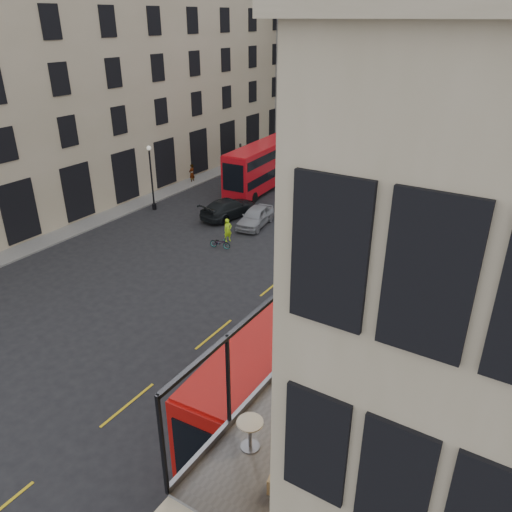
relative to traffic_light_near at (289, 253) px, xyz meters
The scene contains 31 objects.
ground 12.28m from the traffic_light_near, 85.24° to the right, with size 140.00×140.00×0.00m, color black.
host_building_main 17.11m from the traffic_light_near, 47.61° to the right, with size 7.26×11.40×15.10m.
host_frontage 14.15m from the traffic_light_near, 57.99° to the right, with size 3.00×11.00×4.50m, color #C8B696.
cafe_floor 14.31m from the traffic_light_near, 57.99° to the right, with size 3.00×10.00×0.10m, color slate.
building_left 28.61m from the traffic_light_near, 162.87° to the left, with size 14.60×50.60×22.00m.
gateway 36.87m from the traffic_light_near, 96.34° to the left, with size 35.00×10.60×18.00m.
pavement_far 26.58m from the traffic_light_near, 100.89° to the left, with size 40.00×12.00×0.12m, color slate.
pavement_left 21.13m from the traffic_light_near, behind, with size 8.00×48.00×0.12m, color slate.
traffic_light_near is the anchor object (origin of this frame).
traffic_light_far 21.26m from the traffic_light_near, 131.19° to the left, with size 0.16×0.20×3.80m.
street_lamp_a 17.09m from the traffic_light_near, 159.44° to the left, with size 0.36×0.36×5.33m.
street_lamp_b 22.56m from the traffic_light_near, 102.80° to the left, with size 0.36×0.36×5.33m.
bus_near 10.03m from the traffic_light_near, 63.34° to the right, with size 3.16×10.97×4.32m.
bus_far 19.03m from the traffic_light_near, 125.95° to the left, with size 3.07×10.67×4.20m.
car_a 10.36m from the traffic_light_near, 133.07° to the left, with size 1.73×4.30×1.47m, color #919398.
car_b 10.92m from the traffic_light_near, 81.97° to the left, with size 1.65×4.72×1.56m, color #982509.
car_c 12.68m from the traffic_light_near, 140.84° to the left, with size 2.13×5.25×1.52m, color black.
bicycle 7.61m from the traffic_light_near, 158.85° to the left, with size 0.53×1.51×0.79m, color gray.
cyclist 8.24m from the traffic_light_near, 150.90° to the left, with size 0.62×0.40×1.69m, color #BEFF1A.
pedestrian_a 28.57m from the traffic_light_near, 129.12° to the left, with size 0.82×0.64×1.69m, color gray.
pedestrian_b 29.78m from the traffic_light_near, 110.66° to the left, with size 1.25×0.72×1.94m, color gray.
pedestrian_c 19.16m from the traffic_light_near, 87.41° to the left, with size 1.00×0.42×1.71m, color gray.
pedestrian_d 21.84m from the traffic_light_near, 79.72° to the left, with size 0.92×0.60×1.89m, color gray.
pedestrian_e 22.57m from the traffic_light_near, 143.08° to the left, with size 0.66×0.43×1.81m, color gray.
cafe_table_near 16.58m from the traffic_light_near, 65.14° to the right, with size 0.68×0.68×0.85m.
cafe_table_mid 14.72m from the traffic_light_near, 61.40° to the right, with size 0.65×0.65×0.82m.
cafe_table_far 11.77m from the traffic_light_near, 56.21° to the right, with size 0.53×0.53×0.67m.
cafe_chair_a 17.74m from the traffic_light_near, 62.48° to the right, with size 0.48×0.48×0.81m.
cafe_chair_b 14.39m from the traffic_light_near, 55.44° to the right, with size 0.49×0.49×0.90m.
cafe_chair_c 14.65m from the traffic_light_near, 55.63° to the right, with size 0.47×0.47×0.84m.
cafe_chair_d 12.01m from the traffic_light_near, 45.55° to the right, with size 0.43×0.43×0.80m.
Camera 1 is at (10.97, -10.68, 14.52)m, focal length 35.00 mm.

